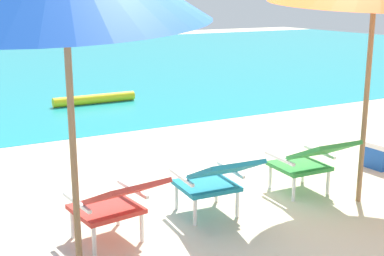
# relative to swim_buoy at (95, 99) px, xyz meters

# --- Properties ---
(ground_plane) EXTENTS (40.00, 40.00, 0.00)m
(ground_plane) POSITION_rel_swim_buoy_xyz_m (-0.75, -1.64, -0.10)
(ground_plane) COLOR beige
(swim_buoy) EXTENTS (1.60, 0.18, 0.18)m
(swim_buoy) POSITION_rel_swim_buoy_xyz_m (0.00, 0.00, 0.00)
(swim_buoy) COLOR yellow
(swim_buoy) RESTS_ON ocean_band
(lounge_chair_left) EXTENTS (0.64, 0.93, 0.68)m
(lounge_chair_left) POSITION_rel_swim_buoy_xyz_m (-1.82, -5.83, 0.31)
(lounge_chair_left) COLOR red
(lounge_chair_left) RESTS_ON ground_plane
(lounge_chair_center) EXTENTS (0.59, 0.91, 0.68)m
(lounge_chair_center) POSITION_rel_swim_buoy_xyz_m (-0.82, -5.75, 0.31)
(lounge_chair_center) COLOR teal
(lounge_chair_center) RESTS_ON ground_plane
(lounge_chair_right) EXTENTS (0.58, 0.90, 0.68)m
(lounge_chair_right) POSITION_rel_swim_buoy_xyz_m (0.34, -5.72, 0.31)
(lounge_chair_right) COLOR #338E3D
(lounge_chair_right) RESTS_ON ground_plane
(cooler_box) EXTENTS (0.49, 0.35, 0.32)m
(cooler_box) POSITION_rel_swim_buoy_xyz_m (1.82, -5.38, 0.06)
(cooler_box) COLOR #194CA5
(cooler_box) RESTS_ON ground_plane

